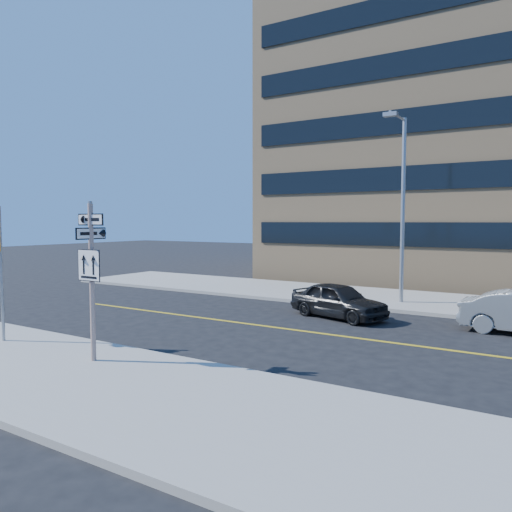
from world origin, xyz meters
The scene contains 5 objects.
ground centered at (0.00, 0.00, 0.00)m, with size 120.00×120.00×0.00m, color black.
sign_pole centered at (0.00, -2.51, 2.44)m, with size 0.92×0.92×4.06m.
parked_car_a centered at (2.78, 6.82, 0.68)m, with size 3.98×1.60×1.36m, color black.
streetlight_a centered at (4.00, 10.76, 4.76)m, with size 0.55×2.25×8.00m.
building_brick centered at (2.00, 25.00, 9.00)m, with size 18.00×18.00×18.00m, color tan.
Camera 1 is at (10.21, -10.90, 3.71)m, focal length 35.00 mm.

